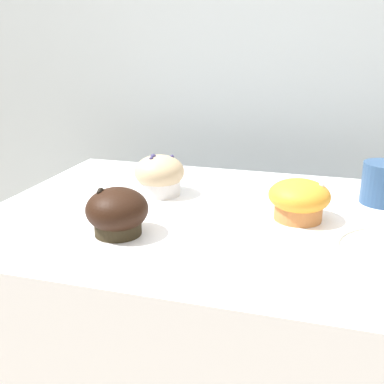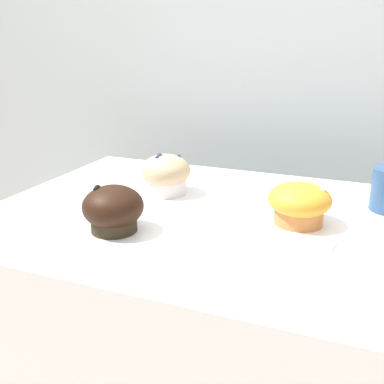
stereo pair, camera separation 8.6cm
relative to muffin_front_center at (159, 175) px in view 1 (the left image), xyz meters
The scene contains 4 objects.
wall_back 0.56m from the muffin_front_center, 68.90° to the left, with size 3.20×0.10×1.80m, color #A8B2B7.
muffin_front_center is the anchor object (origin of this frame).
muffin_back_left 0.22m from the muffin_front_center, 88.99° to the right, with size 0.11×0.11×0.08m.
muffin_back_right 0.31m from the muffin_front_center, 12.67° to the right, with size 0.11×0.11×0.08m.
Camera 1 is at (0.12, -0.80, 1.26)m, focal length 42.00 mm.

